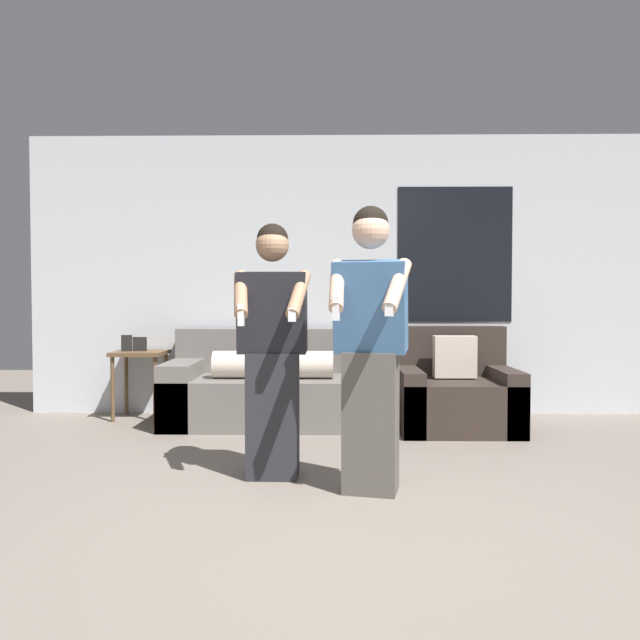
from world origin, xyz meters
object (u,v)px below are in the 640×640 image
Objects in this scene: armchair at (455,394)px; side_table at (140,362)px; person_right at (371,348)px; couch at (275,390)px; person_left at (273,351)px.

armchair reaches higher than side_table.
armchair is 0.60× the size of person_right.
person_right reaches higher than couch.
person_right is (-0.84, -1.78, 0.54)m from armchair.
couch is 1.79m from person_left.
armchair is at bearing 46.00° from person_left.
person_left is (0.14, -1.71, 0.50)m from couch.
person_left reaches higher than side_table.
person_left is 0.96× the size of person_right.
person_left is 0.66m from person_right.
person_right reaches higher than armchair.
armchair is 2.13m from person_left.
side_table is at bearing 126.54° from person_left.
person_right is (2.02, -2.22, 0.31)m from side_table.
person_left reaches higher than armchair.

